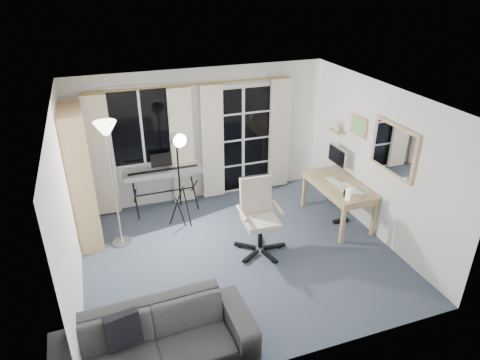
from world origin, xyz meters
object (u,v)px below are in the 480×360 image
keyboard_piano (163,173)px  desk (339,188)px  studio_light (178,151)px  torchiere_lamp (108,148)px  monitor (337,157)px  bookshelf (79,181)px  office_chair (258,209)px  sofa (154,334)px  mug (362,193)px

keyboard_piano → desk: 2.98m
keyboard_piano → studio_light: size_ratio=0.78×
torchiere_lamp → monitor: 3.77m
bookshelf → desk: (4.01, -0.83, -0.40)m
bookshelf → monitor: bookshelf is taller
bookshelf → office_chair: (2.45, -1.12, -0.34)m
sofa → studio_light: bearing=69.5°
keyboard_piano → desk: size_ratio=1.01×
mug → bookshelf: bearing=162.0°
studio_light → bookshelf: bearing=157.4°
mug → monitor: bearing=84.2°
mug → sofa: size_ratio=0.05×
torchiere_lamp → desk: 3.69m
sofa → torchiere_lamp: bearing=91.5°
studio_light → monitor: size_ratio=3.37×
bookshelf → sofa: 2.91m
mug → office_chair: bearing=172.7°
bookshelf → office_chair: bookshelf is taller
monitor → mug: size_ratio=4.40×
studio_light → monitor: bearing=-20.2°
monitor → sofa: monitor is taller
torchiere_lamp → sofa: 2.72m
bookshelf → mug: 4.33m
torchiere_lamp → office_chair: torchiere_lamp is taller
bookshelf → sofa: bookshelf is taller
bookshelf → torchiere_lamp: (0.49, -0.33, 0.59)m
office_chair → desk: bearing=13.3°
bookshelf → monitor: size_ratio=4.24×
studio_light → desk: studio_light is taller
bookshelf → monitor: 4.22m
torchiere_lamp → keyboard_piano: size_ratio=1.50×
bookshelf → desk: 4.11m
keyboard_piano → mug: size_ratio=11.61×
monitor → studio_light: bearing=174.4°
torchiere_lamp → keyboard_piano: 1.46m
studio_light → torchiere_lamp: bearing=172.9°
office_chair → sofa: 2.47m
torchiere_lamp → studio_light: torchiere_lamp is taller
office_chair → sofa: bearing=-134.9°
keyboard_piano → sofa: size_ratio=0.62×
studio_light → sofa: 2.90m
office_chair → desk: size_ratio=0.87×
torchiere_lamp → studio_light: (1.02, 0.16, -0.24)m
torchiere_lamp → monitor: (3.72, -0.05, -0.64)m
keyboard_piano → studio_light: (0.17, -0.65, 0.63)m
studio_light → mug: 2.91m
keyboard_piano → desk: keyboard_piano is taller
office_chair → monitor: bearing=25.7°
studio_light → desk: bearing=-30.5°
office_chair → mug: bearing=-4.4°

